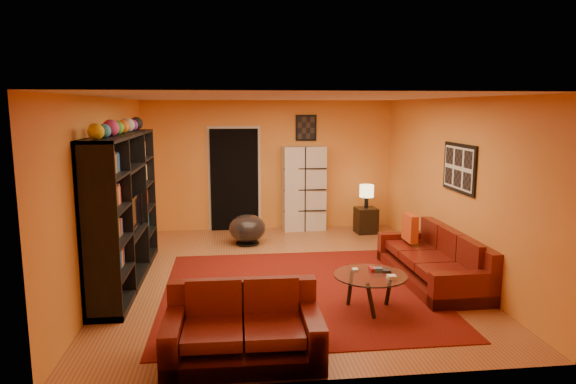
{
  "coord_description": "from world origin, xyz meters",
  "views": [
    {
      "loc": [
        -0.8,
        -7.27,
        2.47
      ],
      "look_at": [
        0.05,
        0.1,
        1.23
      ],
      "focal_mm": 32.0,
      "sensor_mm": 36.0,
      "label": 1
    }
  ],
  "objects": [
    {
      "name": "floor",
      "position": [
        0.0,
        0.0,
        0.0
      ],
      "size": [
        6.0,
        6.0,
        0.0
      ],
      "primitive_type": "plane",
      "color": "brown",
      "rests_on": "ground"
    },
    {
      "name": "ceiling",
      "position": [
        0.0,
        0.0,
        2.6
      ],
      "size": [
        6.0,
        6.0,
        0.0
      ],
      "primitive_type": "plane",
      "rotation": [
        3.14,
        0.0,
        0.0
      ],
      "color": "white",
      "rests_on": "wall_back"
    },
    {
      "name": "wall_back",
      "position": [
        0.0,
        3.0,
        1.3
      ],
      "size": [
        6.0,
        0.0,
        6.0
      ],
      "primitive_type": "plane",
      "rotation": [
        1.57,
        0.0,
        0.0
      ],
      "color": "orange",
      "rests_on": "floor"
    },
    {
      "name": "wall_front",
      "position": [
        0.0,
        -3.0,
        1.3
      ],
      "size": [
        6.0,
        0.0,
        6.0
      ],
      "primitive_type": "plane",
      "rotation": [
        -1.57,
        0.0,
        0.0
      ],
      "color": "orange",
      "rests_on": "floor"
    },
    {
      "name": "wall_left",
      "position": [
        -2.5,
        0.0,
        1.3
      ],
      "size": [
        0.0,
        6.0,
        6.0
      ],
      "primitive_type": "plane",
      "rotation": [
        1.57,
        0.0,
        1.57
      ],
      "color": "orange",
      "rests_on": "floor"
    },
    {
      "name": "wall_right",
      "position": [
        2.5,
        0.0,
        1.3
      ],
      "size": [
        0.0,
        6.0,
        6.0
      ],
      "primitive_type": "plane",
      "rotation": [
        1.57,
        0.0,
        -1.57
      ],
      "color": "orange",
      "rests_on": "floor"
    },
    {
      "name": "rug",
      "position": [
        0.1,
        -0.7,
        0.01
      ],
      "size": [
        3.6,
        3.6,
        0.01
      ],
      "primitive_type": "cube",
      "color": "#530D09",
      "rests_on": "floor"
    },
    {
      "name": "doorway",
      "position": [
        -0.7,
        2.96,
        1.02
      ],
      "size": [
        0.95,
        0.1,
        2.04
      ],
      "primitive_type": "cube",
      "color": "black",
      "rests_on": "floor"
    },
    {
      "name": "wall_art_right",
      "position": [
        2.48,
        -0.3,
        1.6
      ],
      "size": [
        0.03,
        1.0,
        0.7
      ],
      "primitive_type": "cube",
      "color": "black",
      "rests_on": "wall_right"
    },
    {
      "name": "wall_art_back",
      "position": [
        0.75,
        2.98,
        2.05
      ],
      "size": [
        0.42,
        0.03,
        0.52
      ],
      "primitive_type": "cube",
      "color": "black",
      "rests_on": "wall_back"
    },
    {
      "name": "entertainment_unit",
      "position": [
        -2.27,
        0.0,
        1.05
      ],
      "size": [
        0.45,
        3.0,
        2.1
      ],
      "primitive_type": "cube",
      "color": "black",
      "rests_on": "floor"
    },
    {
      "name": "tv",
      "position": [
        -2.23,
        0.09,
        0.97
      ],
      "size": [
        0.87,
        0.11,
        0.5
      ],
      "primitive_type": "imported",
      "rotation": [
        0.0,
        0.0,
        1.57
      ],
      "color": "black",
      "rests_on": "entertainment_unit"
    },
    {
      "name": "sofa",
      "position": [
        2.14,
        -0.5,
        0.28
      ],
      "size": [
        0.95,
        2.23,
        0.85
      ],
      "rotation": [
        0.0,
        0.0,
        0.02
      ],
      "color": "#51100A",
      "rests_on": "rug"
    },
    {
      "name": "loveseat",
      "position": [
        -0.69,
        -2.42,
        0.28
      ],
      "size": [
        1.55,
        0.95,
        0.85
      ],
      "rotation": [
        0.0,
        0.0,
        1.55
      ],
      "color": "#51100A",
      "rests_on": "rug"
    },
    {
      "name": "throw_pillow",
      "position": [
        1.95,
        0.16,
        0.63
      ],
      "size": [
        0.12,
        0.42,
        0.42
      ],
      "primitive_type": "cube",
      "color": "#CA4516",
      "rests_on": "sofa"
    },
    {
      "name": "coffee_table",
      "position": [
        0.88,
        -1.44,
        0.4
      ],
      "size": [
        0.89,
        0.89,
        0.44
      ],
      "rotation": [
        0.0,
        0.0,
        0.29
      ],
      "color": "silver",
      "rests_on": "floor"
    },
    {
      "name": "storage_cabinet",
      "position": [
        0.69,
        2.8,
        0.84
      ],
      "size": [
        0.87,
        0.43,
        1.69
      ],
      "primitive_type": "cube",
      "rotation": [
        0.0,
        0.0,
        0.07
      ],
      "color": "silver",
      "rests_on": "floor"
    },
    {
      "name": "bowl_chair",
      "position": [
        -0.49,
        1.79,
        0.29
      ],
      "size": [
        0.66,
        0.66,
        0.54
      ],
      "color": "black",
      "rests_on": "floor"
    },
    {
      "name": "side_table",
      "position": [
        1.87,
        2.39,
        0.25
      ],
      "size": [
        0.43,
        0.43,
        0.5
      ],
      "primitive_type": "cube",
      "rotation": [
        0.0,
        0.0,
        0.07
      ],
      "color": "black",
      "rests_on": "floor"
    },
    {
      "name": "table_lamp",
      "position": [
        1.87,
        2.39,
        0.82
      ],
      "size": [
        0.28,
        0.28,
        0.46
      ],
      "color": "black",
      "rests_on": "side_table"
    }
  ]
}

